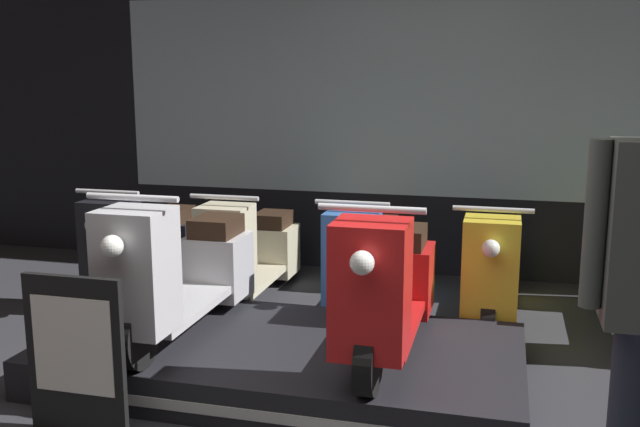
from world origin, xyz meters
The scene contains 10 objects.
shop_wall_back centered at (0.00, 3.44, 1.60)m, with size 8.33×0.09×3.20m.
display_platform centered at (-0.08, 0.97, 0.11)m, with size 2.70×1.34×0.23m.
scooter_display_left centered at (-0.68, 0.95, 0.60)m, with size 0.50×1.53×0.92m.
scooter_display_right centered at (0.53, 0.95, 0.60)m, with size 0.50×1.53×0.92m.
scooter_backrow_0 centered at (-1.66, 2.32, 0.37)m, with size 0.50×1.53×0.92m.
scooter_backrow_1 centered at (-0.75, 2.32, 0.37)m, with size 0.50×1.53×0.92m.
scooter_backrow_2 centered at (0.15, 2.32, 0.37)m, with size 0.50×1.53×0.92m.
scooter_backrow_3 centered at (1.05, 2.32, 0.37)m, with size 0.50×1.53×0.92m.
scooter_backrow_4 centered at (1.96, 2.32, 0.37)m, with size 0.50×1.53×0.92m.
price_sign_board centered at (-0.84, 0.11, 0.40)m, with size 0.52×0.04×0.80m.
Camera 1 is at (1.11, -2.72, 1.73)m, focal length 40.00 mm.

